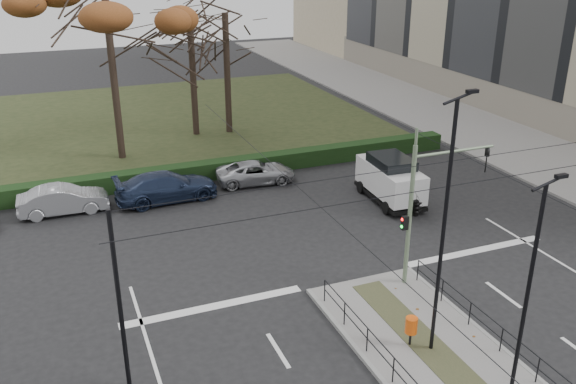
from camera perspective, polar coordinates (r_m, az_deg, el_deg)
name	(u,v)px	position (r m, az deg, el deg)	size (l,w,h in m)	color
ground	(430,352)	(21.59, 13.19, -14.40)	(140.00, 140.00, 0.00)	black
sidewalk_east	(466,125)	(47.60, 16.29, 6.01)	(8.00, 90.00, 0.14)	slate
park	(119,124)	(47.76, -15.54, 6.12)	(38.00, 26.00, 0.10)	#232C16
hedge	(150,178)	(34.95, -12.78, 1.30)	(38.00, 1.00, 1.00)	black
median_railing	(484,376)	(19.43, 17.91, -16.09)	(4.14, 13.24, 0.92)	black
catenary	(412,241)	(20.94, 11.52, -4.48)	(20.00, 34.00, 6.00)	black
traffic_light	(418,204)	(23.70, 12.08, -1.13)	(3.89, 2.21, 5.72)	slate
litter_bin	(411,326)	(21.13, 11.46, -12.16)	(0.41, 0.41, 1.06)	black
streetlamp_median_near	(525,313)	(16.85, 21.26, -10.54)	(0.63, 0.13, 7.56)	black
streetlamp_median_far	(444,229)	(19.31, 14.41, -3.34)	(0.73, 0.15, 8.71)	black
parked_car_second	(63,200)	(32.64, -20.29, -0.68)	(1.53, 4.38, 1.44)	#9A9BA1
parked_car_third	(167,187)	(32.75, -11.29, 0.50)	(2.18, 5.36, 1.56)	#1C2641
parked_car_fourth	(256,172)	(34.61, -3.02, 1.84)	(2.06, 4.47, 1.24)	#9A9BA1
white_van	(390,178)	(32.33, 9.56, 1.29)	(2.31, 4.71, 2.46)	silver
bare_tree_center	(190,31)	(42.54, -9.12, 14.61)	(7.60, 7.60, 10.19)	black
bare_tree_near	(225,22)	(42.77, -5.89, 15.54)	(6.73, 6.73, 10.97)	black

